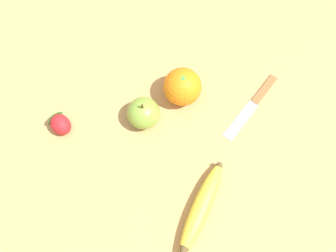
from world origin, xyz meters
TOP-DOWN VIEW (x-y plane):
  - ground_plane at (0.00, 0.00)m, footprint 3.00×3.00m
  - banana at (-0.08, -0.10)m, footprint 0.20×0.09m
  - orange at (0.16, -0.04)m, footprint 0.08×0.08m
  - strawberry at (0.06, 0.21)m, footprint 0.06×0.07m
  - apple at (0.10, 0.04)m, footprint 0.07×0.07m
  - paring_knife at (0.15, -0.19)m, footprint 0.16×0.11m

SIDE VIEW (x-z plane):
  - ground_plane at x=0.00m, z-range 0.00..0.00m
  - paring_knife at x=0.15m, z-range 0.00..0.01m
  - banana at x=-0.08m, z-range 0.00..0.04m
  - strawberry at x=0.06m, z-range 0.00..0.04m
  - apple at x=0.10m, z-range -0.01..0.07m
  - orange at x=0.16m, z-range 0.00..0.08m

